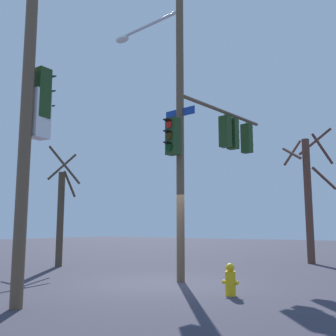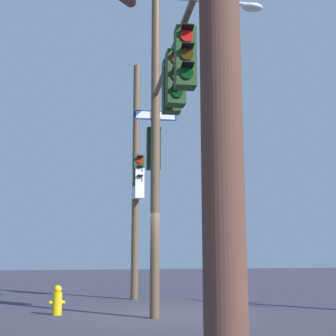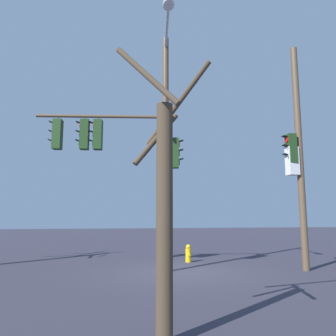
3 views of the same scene
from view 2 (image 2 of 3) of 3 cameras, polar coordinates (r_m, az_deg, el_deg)
ground_plane at (r=12.26m, az=-1.29°, el=-17.42°), size 80.00×80.00×0.00m
main_signal_pole_assembly at (r=11.06m, az=-0.03°, el=7.21°), size 3.69×5.38×8.72m
secondary_pole_assembly at (r=16.76m, az=-3.82°, el=-1.14°), size 0.36×0.79×8.44m
fire_hydrant at (r=12.67m, az=-13.24°, el=-15.36°), size 0.38×0.24×0.73m
bare_tree_across_street at (r=3.88m, az=5.98°, el=13.91°), size 2.15×2.13×5.98m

